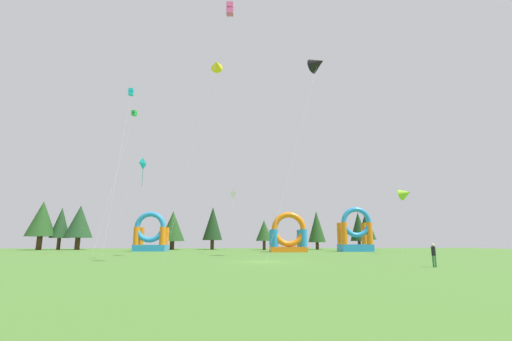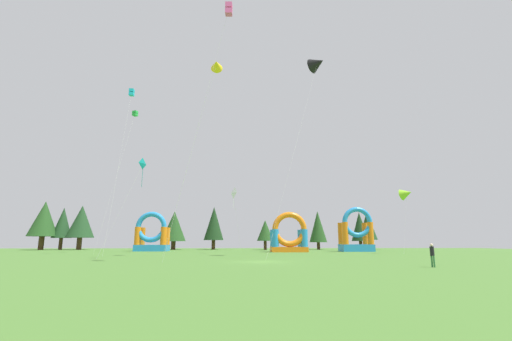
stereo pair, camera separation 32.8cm
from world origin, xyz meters
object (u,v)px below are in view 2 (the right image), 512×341
at_px(kite_white_diamond, 233,193).
at_px(inflatable_red_slide, 356,235).
at_px(kite_black_delta, 317,63).
at_px(kite_lime_delta, 406,194).
at_px(kite_teal_diamond, 143,165).
at_px(inflatable_yellow_castle, 152,237).
at_px(kite_pink_box, 229,10).
at_px(kite_cyan_box, 132,93).
at_px(kite_green_box, 135,114).
at_px(inflatable_orange_dome, 289,238).
at_px(kite_yellow_delta, 216,65).
at_px(person_midfield, 432,253).

bearing_deg(kite_white_diamond, inflatable_red_slide, 23.55).
xyz_separation_m(kite_black_delta, kite_lime_delta, (14.75, 9.60, -15.21)).
xyz_separation_m(kite_teal_diamond, inflatable_yellow_castle, (-5.26, 27.16, -7.24)).
bearing_deg(kite_black_delta, kite_white_diamond, 134.36).
bearing_deg(inflatable_yellow_castle, kite_black_delta, -43.29).
bearing_deg(kite_pink_box, kite_white_diamond, 89.57).
bearing_deg(kite_black_delta, inflatable_yellow_castle, 136.71).
bearing_deg(kite_cyan_box, kite_black_delta, -16.94).
xyz_separation_m(kite_black_delta, kite_teal_diamond, (-19.95, -3.42, -14.09)).
xyz_separation_m(kite_lime_delta, inflatable_yellow_castle, (-39.96, 14.15, -6.12)).
distance_m(kite_black_delta, kite_green_box, 30.82).
xyz_separation_m(kite_cyan_box, inflatable_orange_dome, (23.89, 10.27, -20.40)).
height_order(kite_white_diamond, inflatable_orange_dome, kite_white_diamond).
bearing_deg(inflatable_orange_dome, kite_white_diamond, -142.39).
distance_m(kite_yellow_delta, inflatable_orange_dome, 29.71).
bearing_deg(kite_green_box, person_midfield, -45.78).
xyz_separation_m(kite_yellow_delta, kite_green_box, (-14.19, 14.36, -1.40)).
height_order(person_midfield, inflatable_orange_dome, inflatable_orange_dome).
height_order(kite_cyan_box, person_midfield, kite_cyan_box).
height_order(kite_yellow_delta, person_midfield, kite_yellow_delta).
distance_m(kite_lime_delta, kite_yellow_delta, 32.59).
relative_size(kite_yellow_delta, inflatable_yellow_castle, 3.55).
xyz_separation_m(kite_green_box, person_midfield, (30.49, -31.33, -21.21)).
height_order(kite_pink_box, inflatable_red_slide, kite_pink_box).
bearing_deg(person_midfield, inflatable_orange_dome, 150.92).
bearing_deg(kite_black_delta, kite_yellow_delta, 177.57).
distance_m(kite_teal_diamond, inflatable_orange_dome, 29.22).
distance_m(kite_cyan_box, person_midfield, 43.53).
bearing_deg(person_midfield, kite_yellow_delta, -173.59).
xyz_separation_m(kite_white_diamond, kite_cyan_box, (-14.70, -3.20, 14.08)).
distance_m(kite_white_diamond, kite_green_box, 21.51).
height_order(kite_teal_diamond, inflatable_orange_dome, kite_teal_diamond).
relative_size(kite_cyan_box, inflatable_orange_dome, 3.60).
height_order(kite_white_diamond, kite_cyan_box, kite_cyan_box).
distance_m(kite_lime_delta, inflatable_yellow_castle, 42.83).
height_order(kite_green_box, inflatable_yellow_castle, kite_green_box).
bearing_deg(kite_green_box, inflatable_yellow_castle, 78.98).
relative_size(kite_white_diamond, kite_pink_box, 0.39).
height_order(kite_yellow_delta, inflatable_red_slide, kite_yellow_delta).
xyz_separation_m(kite_pink_box, inflatable_yellow_castle, (-14.36, 34.69, -20.65)).
xyz_separation_m(kite_yellow_delta, inflatable_yellow_castle, (-12.47, 23.20, -21.08)).
bearing_deg(inflatable_yellow_castle, kite_cyan_box, -90.65).
bearing_deg(inflatable_orange_dome, kite_yellow_delta, -122.76).
height_order(kite_white_diamond, person_midfield, kite_white_diamond).
bearing_deg(inflatable_orange_dome, kite_teal_diamond, -130.74).
bearing_deg(kite_teal_diamond, inflatable_yellow_castle, 100.96).
relative_size(kite_teal_diamond, kite_yellow_delta, 0.42).
distance_m(kite_pink_box, person_midfield, 27.01).
relative_size(kite_lime_delta, kite_cyan_box, 0.41).
bearing_deg(kite_teal_diamond, inflatable_red_slide, 37.76).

